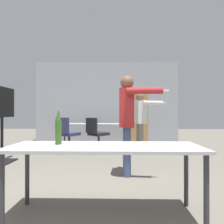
# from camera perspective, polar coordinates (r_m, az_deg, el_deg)

# --- Properties ---
(back_wall) EXTENTS (5.33, 0.12, 2.99)m
(back_wall) POSITION_cam_1_polar(r_m,az_deg,el_deg) (7.51, -1.37, 2.79)
(back_wall) COLOR #A3A8B2
(back_wall) RESTS_ON ground_plane
(conference_table_near) EXTENTS (1.99, 0.64, 0.74)m
(conference_table_near) POSITION_cam_1_polar(r_m,az_deg,el_deg) (2.12, -2.13, -11.48)
(conference_table_near) COLOR #A8A8AD
(conference_table_near) RESTS_ON ground_plane
(conference_table_far) EXTENTS (2.20, 0.70, 0.74)m
(conference_table_far) POSITION_cam_1_polar(r_m,az_deg,el_deg) (6.44, -5.04, -3.89)
(conference_table_far) COLOR #A8A8AD
(conference_table_far) RESTS_ON ground_plane
(tv_screen) EXTENTS (0.44, 0.96, 1.65)m
(tv_screen) POSITION_cam_1_polar(r_m,az_deg,el_deg) (4.96, -28.95, -1.10)
(tv_screen) COLOR black
(tv_screen) RESTS_ON ground_plane
(person_near_casual) EXTENTS (0.78, 0.69, 1.73)m
(person_near_casual) POSITION_cam_1_polar(r_m,az_deg,el_deg) (3.48, 4.56, -0.87)
(person_near_casual) COLOR #3D4C75
(person_near_casual) RESTS_ON ground_plane
(person_left_plaid) EXTENTS (0.85, 0.63, 1.63)m
(person_left_plaid) POSITION_cam_1_polar(r_m,az_deg,el_deg) (5.55, 8.11, -1.33)
(person_left_plaid) COLOR slate
(person_left_plaid) RESTS_ON ground_plane
(office_chair_near_pushed) EXTENTS (0.68, 0.69, 0.95)m
(office_chair_near_pushed) POSITION_cam_1_polar(r_m,az_deg,el_deg) (5.67, -4.43, -6.68)
(office_chair_near_pushed) COLOR black
(office_chair_near_pushed) RESTS_ON ground_plane
(office_chair_mid_tucked) EXTENTS (0.65, 0.67, 0.96)m
(office_chair_mid_tucked) POSITION_cam_1_polar(r_m,az_deg,el_deg) (5.64, -12.67, -6.62)
(office_chair_mid_tucked) COLOR black
(office_chair_mid_tucked) RESTS_ON ground_plane
(beer_bottle) EXTENTS (0.07, 0.07, 0.38)m
(beer_bottle) POSITION_cam_1_polar(r_m,az_deg,el_deg) (2.25, -15.06, -4.37)
(beer_bottle) COLOR #2D511E
(beer_bottle) RESTS_ON conference_table_near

